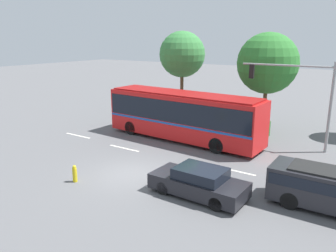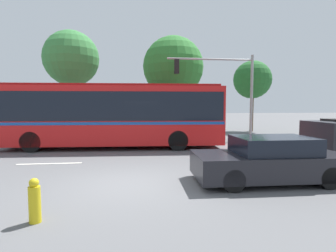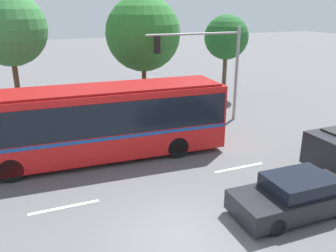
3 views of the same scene
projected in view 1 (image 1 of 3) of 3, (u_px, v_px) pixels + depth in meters
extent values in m
plane|color=#5B5B5E|center=(132.00, 174.00, 17.53)|extent=(140.00, 140.00, 0.00)
cube|color=red|center=(183.00, 116.00, 22.97)|extent=(11.31, 3.04, 2.95)
cube|color=black|center=(183.00, 109.00, 22.85)|extent=(11.09, 3.07, 1.42)
cube|color=#194C9E|center=(183.00, 121.00, 23.06)|extent=(11.20, 3.07, 0.14)
cube|color=black|center=(123.00, 102.00, 26.10)|extent=(0.16, 2.12, 1.65)
cube|color=maroon|center=(183.00, 93.00, 22.58)|extent=(10.86, 2.82, 0.10)
cylinder|color=black|center=(131.00, 128.00, 24.60)|extent=(1.01, 0.35, 1.00)
cylinder|color=black|center=(150.00, 122.00, 26.32)|extent=(1.01, 0.35, 1.00)
cylinder|color=black|center=(217.00, 145.00, 20.56)|extent=(1.01, 0.35, 1.00)
cylinder|color=black|center=(233.00, 137.00, 22.27)|extent=(1.01, 0.35, 1.00)
cube|color=black|center=(198.00, 185.00, 15.03)|extent=(4.37, 1.90, 0.67)
cube|color=black|center=(201.00, 173.00, 14.82)|extent=(2.20, 1.64, 0.48)
cylinder|color=black|center=(163.00, 188.00, 15.18)|extent=(0.61, 0.23, 0.61)
cylinder|color=black|center=(182.00, 176.00, 16.46)|extent=(0.61, 0.23, 0.61)
cylinder|color=black|center=(216.00, 204.00, 13.73)|extent=(0.61, 0.23, 0.61)
cylinder|color=black|center=(232.00, 190.00, 15.00)|extent=(0.61, 0.23, 0.61)
cube|color=#232328|center=(334.00, 189.00, 13.61)|extent=(5.01, 1.92, 1.41)
cube|color=black|center=(335.00, 182.00, 13.53)|extent=(4.82, 1.95, 0.48)
cube|color=black|center=(336.00, 172.00, 13.42)|extent=(3.51, 1.53, 0.08)
cylinder|color=black|center=(290.00, 200.00, 13.88)|extent=(0.75, 0.27, 0.75)
cylinder|color=black|center=(299.00, 186.00, 15.20)|extent=(0.75, 0.27, 0.75)
cylinder|color=gray|center=(330.00, 108.00, 20.18)|extent=(0.18, 0.18, 5.53)
cylinder|color=gray|center=(286.00, 65.00, 21.07)|extent=(5.63, 0.12, 0.12)
cube|color=black|center=(252.00, 72.00, 22.37)|extent=(0.30, 0.22, 0.90)
cylinder|color=red|center=(253.00, 67.00, 22.39)|extent=(0.18, 0.02, 0.18)
cylinder|color=yellow|center=(252.00, 71.00, 22.46)|extent=(0.18, 0.02, 0.18)
cylinder|color=green|center=(252.00, 76.00, 22.54)|extent=(0.18, 0.02, 0.18)
cube|color=#286028|center=(222.00, 124.00, 25.61)|extent=(7.00, 1.34, 1.09)
cube|color=#CC3351|center=(222.00, 114.00, 25.42)|extent=(6.86, 1.27, 0.45)
cylinder|color=brown|center=(182.00, 95.00, 28.98)|extent=(0.28, 0.28, 4.16)
sphere|color=#387F3D|center=(182.00, 54.00, 28.11)|extent=(3.83, 3.83, 3.83)
cylinder|color=brown|center=(264.00, 108.00, 25.26)|extent=(0.28, 0.28, 3.49)
sphere|color=#2D752D|center=(268.00, 63.00, 24.41)|extent=(4.43, 4.43, 4.43)
cylinder|color=gold|center=(75.00, 175.00, 16.50)|extent=(0.22, 0.22, 0.70)
sphere|color=gold|center=(74.00, 167.00, 16.40)|extent=(0.18, 0.18, 0.18)
cube|color=silver|center=(124.00, 148.00, 21.60)|extent=(2.40, 0.16, 0.01)
cube|color=silver|center=(78.00, 136.00, 24.37)|extent=(2.40, 0.16, 0.01)
cube|color=silver|center=(234.00, 171.00, 17.95)|extent=(2.40, 0.16, 0.01)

